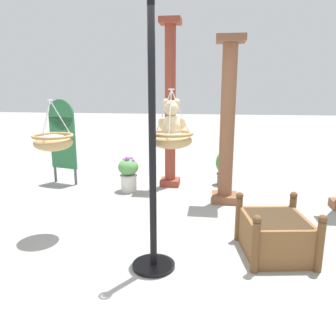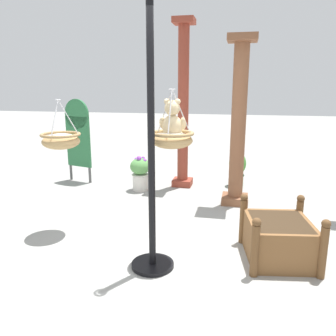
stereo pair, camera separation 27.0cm
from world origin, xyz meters
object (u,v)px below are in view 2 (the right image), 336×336
display_pole_central (152,189)px  hanging_basket_with_teddy (172,139)px  greenhouse_pillar_right (238,126)px  display_sign_board (78,134)px  teddy_bear (172,122)px  wooden_planter_box (279,238)px  hanging_basket_left_high (61,140)px  potted_plant_bushy_green (237,168)px  greenhouse_pillar_left (183,109)px  potted_plant_tall_leafy (140,172)px

display_pole_central → hanging_basket_with_teddy: bearing=59.0°
greenhouse_pillar_right → display_sign_board: size_ratio=1.60×
teddy_bear → wooden_planter_box: bearing=9.2°
hanging_basket_left_high → display_sign_board: hanging_basket_left_high is taller
teddy_bear → greenhouse_pillar_right: bearing=71.8°
display_pole_central → greenhouse_pillar_right: size_ratio=1.03×
potted_plant_bushy_green → greenhouse_pillar_left: bearing=-169.7°
greenhouse_pillar_right → wooden_planter_box: 2.06m
hanging_basket_with_teddy → potted_plant_bushy_green: bearing=77.6°
wooden_planter_box → greenhouse_pillar_right: bearing=105.8°
teddy_bear → potted_plant_tall_leafy: teddy_bear is taller
display_pole_central → greenhouse_pillar_left: 3.07m
greenhouse_pillar_right → potted_plant_tall_leafy: greenhouse_pillar_right is taller
potted_plant_bushy_green → display_pole_central: bearing=-104.0°
greenhouse_pillar_left → potted_plant_bushy_green: bearing=10.3°
display_pole_central → hanging_basket_left_high: bearing=153.9°
greenhouse_pillar_right → teddy_bear: bearing=-108.2°
display_sign_board → potted_plant_bushy_green: bearing=6.0°
display_pole_central → hanging_basket_left_high: (-1.31, 0.64, 0.35)m
hanging_basket_with_teddy → teddy_bear: 0.17m
display_pole_central → potted_plant_tall_leafy: display_pole_central is taller
hanging_basket_left_high → greenhouse_pillar_right: 2.61m
greenhouse_pillar_right → potted_plant_bushy_green: (0.01, 0.99, -0.88)m
display_pole_central → potted_plant_tall_leafy: size_ratio=4.11×
teddy_bear → display_sign_board: 3.56m
teddy_bear → display_pole_central: bearing=-119.0°
hanging_basket_with_teddy → greenhouse_pillar_right: 2.05m
hanging_basket_left_high → greenhouse_pillar_left: 2.62m
display_pole_central → wooden_planter_box: display_pole_central is taller
display_pole_central → potted_plant_bushy_green: bearing=76.0°
greenhouse_pillar_left → hanging_basket_left_high: bearing=-115.1°
display_pole_central → greenhouse_pillar_left: bearing=94.0°
teddy_bear → hanging_basket_left_high: teddy_bear is taller
teddy_bear → potted_plant_bushy_green: (0.65, 2.92, -1.13)m
hanging_basket_left_high → wooden_planter_box: size_ratio=0.65×
display_pole_central → greenhouse_pillar_left: size_ratio=0.89×
hanging_basket_left_high → display_sign_board: 2.42m
hanging_basket_left_high → potted_plant_bushy_green: hanging_basket_left_high is taller
hanging_basket_with_teddy → greenhouse_pillar_left: bearing=97.4°
potted_plant_tall_leafy → hanging_basket_with_teddy: bearing=-65.5°
hanging_basket_with_teddy → teddy_bear: hanging_basket_with_teddy is taller
greenhouse_pillar_left → wooden_planter_box: greenhouse_pillar_left is taller
greenhouse_pillar_left → greenhouse_pillar_right: greenhouse_pillar_left is taller
hanging_basket_left_high → greenhouse_pillar_right: bearing=36.5°
wooden_planter_box → potted_plant_bushy_green: bearing=100.0°
potted_plant_bushy_green → potted_plant_tall_leafy: bearing=-159.2°
greenhouse_pillar_left → potted_plant_bushy_green: greenhouse_pillar_left is taller
teddy_bear → potted_plant_tall_leafy: size_ratio=0.63×
potted_plant_tall_leafy → greenhouse_pillar_left: bearing=33.7°
potted_plant_tall_leafy → display_sign_board: (-1.33, 0.32, 0.61)m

